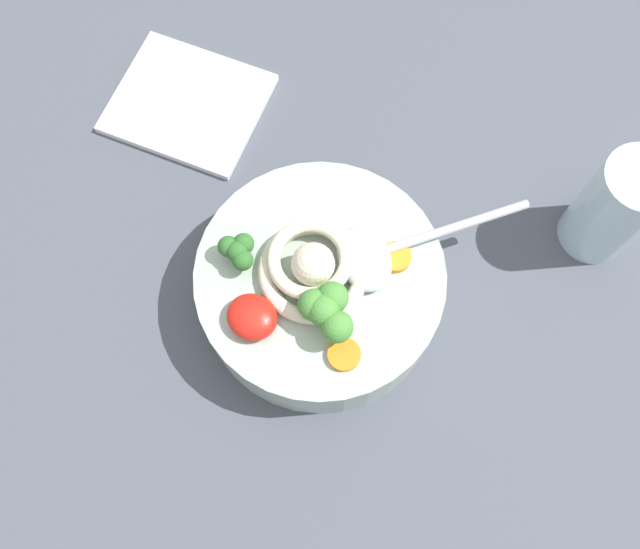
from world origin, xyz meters
The scene contains 11 objects.
table_slab centered at (0.00, 0.00, 1.25)cm, with size 133.73×133.73×2.50cm, color #474C56.
soup_bowl centered at (2.39, -0.84, 5.84)cm, with size 21.24×21.24×6.46cm.
noodle_pile centered at (3.07, -0.70, 10.23)cm, with size 10.11×9.92×4.07cm.
soup_spoon centered at (-0.65, -4.94, 9.76)cm, with size 12.98×15.84×1.60cm.
chili_sauce_dollop centered at (4.67, 5.51, 9.91)cm, with size 4.23×3.81×1.90cm, color red.
broccoli_floret_right centered at (8.78, 1.75, 10.69)cm, with size 3.49×3.00×2.76cm.
broccoli_floret_left centered at (-0.41, 2.05, 11.49)cm, with size 5.11×4.39×4.04cm.
carrot_slice_beside_noodles centered at (-2.02, -5.54, 9.33)cm, with size 2.63×2.63×0.75cm, color orange.
carrot_slice_rear centered at (-3.08, 3.76, 9.25)cm, with size 2.69×2.69×0.58cm, color orange.
drinking_glass centered at (-15.29, -20.69, 8.33)cm, with size 6.32×6.32×11.65cm, color silver.
folded_napkin centered at (25.09, -10.27, 2.90)cm, with size 14.63×12.62×0.80cm, color white.
Camera 1 is at (-8.39, 14.94, 63.29)cm, focal length 38.78 mm.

